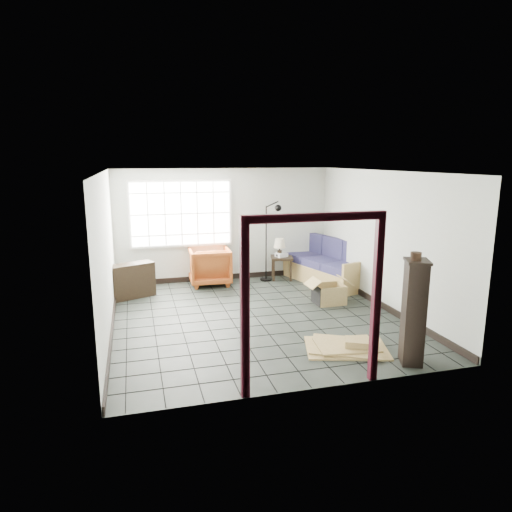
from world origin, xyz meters
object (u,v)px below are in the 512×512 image
object	(u,v)px
tall_shelf	(414,311)
side_table	(282,260)
futon_sofa	(326,266)
armchair	(210,264)

from	to	relation	value
tall_shelf	side_table	bearing A→B (deg)	116.41
tall_shelf	futon_sofa	bearing A→B (deg)	104.59
armchair	tall_shelf	distance (m)	5.23
side_table	tall_shelf	distance (m)	4.82
futon_sofa	armchair	xyz separation A→B (m)	(-2.65, 0.50, 0.09)
futon_sofa	tall_shelf	distance (m)	4.36
armchair	tall_shelf	world-z (taller)	tall_shelf
futon_sofa	side_table	world-z (taller)	futon_sofa
side_table	tall_shelf	world-z (taller)	tall_shelf
futon_sofa	tall_shelf	world-z (taller)	tall_shelf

